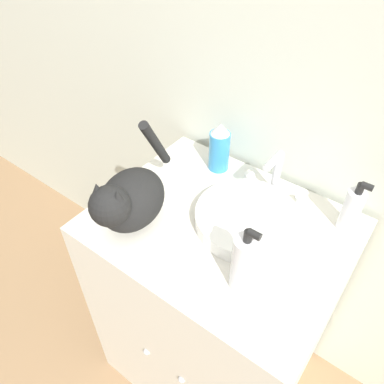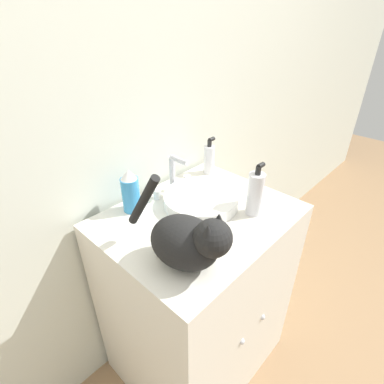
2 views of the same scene
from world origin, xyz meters
name	(u,v)px [view 1 (image 1 of 2)]	position (x,y,z in m)	size (l,w,h in m)	color
wall_back	(293,68)	(0.00, 0.62, 1.25)	(6.00, 0.05, 2.50)	silver
vanity_cabinet	(214,307)	(0.00, 0.29, 0.45)	(0.72, 0.59, 0.90)	silver
sink_basin	(247,219)	(0.06, 0.33, 0.92)	(0.30, 0.30, 0.05)	white
faucet	(275,177)	(0.06, 0.49, 0.97)	(0.21, 0.10, 0.17)	silver
cat	(129,199)	(-0.21, 0.14, 0.99)	(0.21, 0.37, 0.27)	black
soap_bottle	(352,209)	(0.29, 0.49, 0.97)	(0.05, 0.05, 0.17)	silver
spray_bottle	(219,147)	(-0.15, 0.50, 0.98)	(0.07, 0.07, 0.17)	#338CCC
lotion_bottle	(244,263)	(0.15, 0.15, 0.99)	(0.06, 0.06, 0.21)	silver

